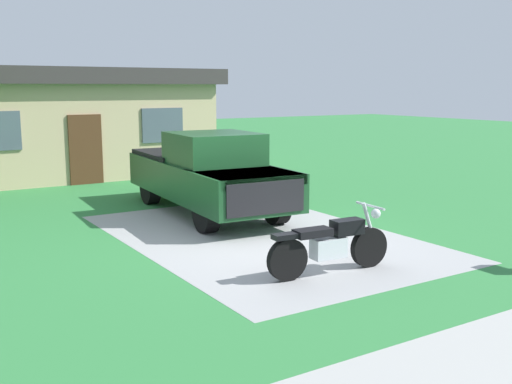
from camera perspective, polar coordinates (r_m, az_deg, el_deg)
ground_plane at (r=11.93m, az=0.43°, el=-4.24°), size 80.00×80.00×0.00m
driveway_pad at (r=11.93m, az=0.43°, el=-4.23°), size 4.90×7.38×0.01m
motorcycle at (r=9.60m, az=7.06°, el=-4.92°), size 2.21×0.70×1.09m
pickup_truck at (r=14.14m, az=-4.71°, el=1.88°), size 2.37×5.74×1.90m
neighbor_house at (r=21.33m, az=-17.80°, el=6.39°), size 9.60×5.60×3.50m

